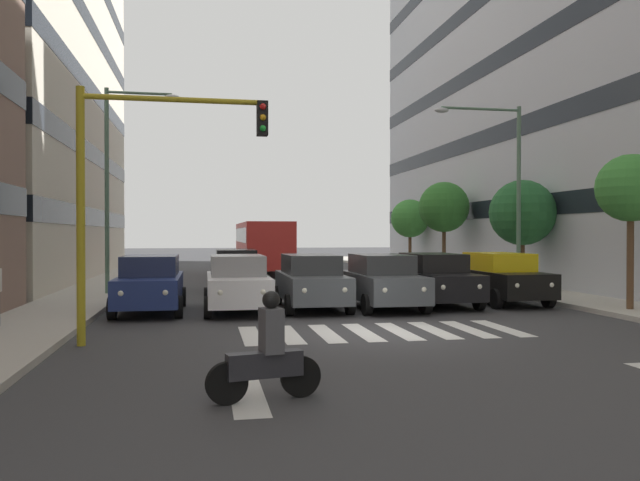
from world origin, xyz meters
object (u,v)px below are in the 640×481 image
street_tree_2 (444,207)px  car_2 (382,281)px  car_row2_0 (236,270)px  street_lamp_left (504,176)px  street_tree_0 (631,189)px  car_3 (311,281)px  bus_behind_traffic (262,243)px  car_0 (501,277)px  car_1 (434,279)px  street_tree_1 (522,213)px  street_lamp_right (118,170)px  motorcycle_with_rider (267,355)px  car_4 (237,283)px  car_5 (150,283)px  street_tree_3 (410,219)px  traffic_light_gantry (137,174)px

street_tree_2 → car_2: bearing=60.5°
car_row2_0 → street_lamp_left: (-10.11, 3.62, 3.71)m
street_tree_0 → street_lamp_left: bearing=-80.3°
car_2 → car_3: size_ratio=1.00×
bus_behind_traffic → car_0: bearing=112.1°
car_2 → street_tree_0: bearing=159.4°
car_1 → street_tree_1: bearing=-142.5°
car_1 → street_tree_2: 13.03m
street_lamp_right → street_tree_1: size_ratio=1.72×
car_3 → motorcycle_with_rider: (2.44, 10.49, -0.24)m
car_4 → street_tree_1: size_ratio=1.00×
car_4 → street_tree_2: street_tree_2 is taller
motorcycle_with_rider → street_tree_2: bearing=-117.4°
car_0 → street_tree_0: 5.02m
street_lamp_left → bus_behind_traffic: bearing=-59.7°
car_0 → car_4: same height
car_5 → street_tree_1: bearing=-163.2°
car_5 → street_lamp_right: size_ratio=0.58×
car_1 → car_row2_0: same height
car_3 → car_row2_0: 6.99m
street_tree_3 → car_3: bearing=63.0°
car_3 → street_tree_0: bearing=162.5°
car_0 → street_tree_2: 12.12m
car_4 → street_tree_3: street_tree_3 is taller
motorcycle_with_rider → street_tree_3: 31.89m
motorcycle_with_rider → street_tree_3: size_ratio=0.38×
street_tree_3 → motorcycle_with_rider: bearing=67.6°
motorcycle_with_rider → street_tree_0: 14.17m
street_lamp_right → street_tree_0: (-15.58, 7.91, -1.08)m
car_4 → street_tree_0: 12.07m
street_tree_0 → street_tree_2: (-0.09, -14.86, 0.07)m
car_4 → car_row2_0: size_ratio=1.00×
street_tree_1 → motorcycle_with_rider: bearing=51.1°
bus_behind_traffic → street_tree_0: 21.82m
car_row2_0 → car_0: bearing=144.5°
car_5 → street_tree_0: bearing=168.1°
car_1 → bus_behind_traffic: 17.13m
car_1 → street_lamp_right: 12.31m
car_0 → car_2: same height
car_0 → traffic_light_gantry: bearing=27.4°
car_3 → car_row2_0: (2.02, -6.69, 0.00)m
car_row2_0 → street_lamp_right: (4.46, 1.65, 3.90)m
motorcycle_with_rider → street_tree_3: (-12.09, -29.39, 2.70)m
car_1 → car_row2_0: (6.22, -6.38, 0.00)m
car_5 → street_lamp_right: street_lamp_right is taller
car_row2_0 → street_lamp_left: street_lamp_left is taller
car_4 → car_row2_0: (-0.30, -6.88, 0.00)m
car_5 → street_tree_1: size_ratio=1.00×
car_0 → street_lamp_right: bearing=-19.1°
car_2 → street_tree_2: (-6.96, -12.28, 2.90)m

